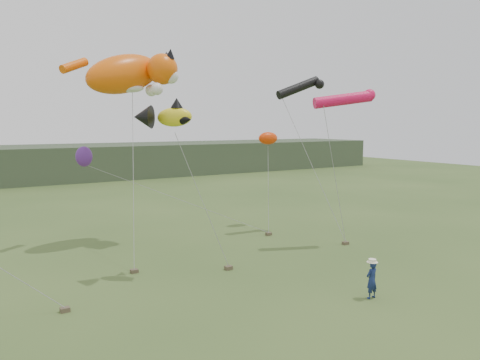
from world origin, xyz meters
The scene contains 8 objects.
ground centered at (0.00, 0.00, 0.00)m, with size 120.00×120.00×0.00m, color #385123.
headland centered at (-3.11, 44.69, 1.92)m, with size 90.00×13.00×4.00m.
festival_attendant centered at (2.25, -2.16, 0.72)m, with size 0.53×0.35×1.45m, color navy.
sandbag_anchors centered at (-0.21, 4.86, 0.08)m, with size 15.41×5.84×0.17m.
cat_kite centered at (-2.41, 10.89, 9.31)m, with size 5.97×3.35×3.01m.
fish_kite centered at (-3.32, 4.52, 6.92)m, with size 2.71×1.79×1.30m.
tube_kites centered at (7.17, 6.03, 8.31)m, with size 3.60×5.56×2.15m.
misc_kites centered at (2.00, 11.04, 5.36)m, with size 12.68×1.32×1.75m.
Camera 1 is at (-11.02, -14.11, 6.60)m, focal length 35.00 mm.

